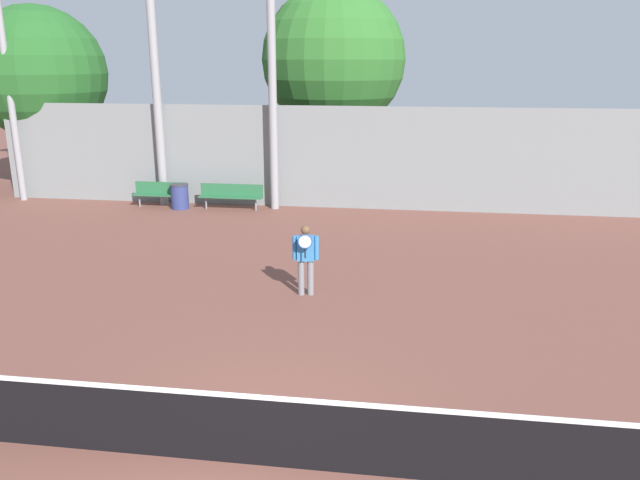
{
  "coord_description": "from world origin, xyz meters",
  "views": [
    {
      "loc": [
        1.84,
        -6.64,
        4.96
      ],
      "look_at": [
        -0.14,
        7.18,
        0.91
      ],
      "focal_mm": 35.0,
      "sensor_mm": 36.0,
      "label": 1
    }
  ],
  "objects_px": {
    "tennis_net": "(250,429)",
    "bench_courtside_far": "(159,192)",
    "bench_courtside_near": "(231,194)",
    "light_pole_center_back": "(151,7)",
    "trash_bin": "(180,196)",
    "tree_green_tall": "(39,74)",
    "tree_green_broad": "(334,60)",
    "light_pole_far_right": "(271,9)",
    "tennis_player": "(306,256)"
  },
  "relations": [
    {
      "from": "tennis_net",
      "to": "light_pole_far_right",
      "type": "height_order",
      "value": "light_pole_far_right"
    },
    {
      "from": "bench_courtside_far",
      "to": "trash_bin",
      "type": "relative_size",
      "value": 2.09
    },
    {
      "from": "tennis_player",
      "to": "tree_green_tall",
      "type": "distance_m",
      "value": 16.24
    },
    {
      "from": "tennis_net",
      "to": "bench_courtside_far",
      "type": "distance_m",
      "value": 15.15
    },
    {
      "from": "bench_courtside_near",
      "to": "trash_bin",
      "type": "bearing_deg",
      "value": -175.9
    },
    {
      "from": "tennis_net",
      "to": "bench_courtside_far",
      "type": "height_order",
      "value": "tennis_net"
    },
    {
      "from": "light_pole_center_back",
      "to": "trash_bin",
      "type": "distance_m",
      "value": 6.25
    },
    {
      "from": "tennis_player",
      "to": "tree_green_tall",
      "type": "bearing_deg",
      "value": 131.81
    },
    {
      "from": "light_pole_center_back",
      "to": "trash_bin",
      "type": "relative_size",
      "value": 13.91
    },
    {
      "from": "tennis_player",
      "to": "light_pole_far_right",
      "type": "xyz_separation_m",
      "value": [
        -2.41,
        7.97,
        5.62
      ]
    },
    {
      "from": "tennis_player",
      "to": "tree_green_tall",
      "type": "height_order",
      "value": "tree_green_tall"
    },
    {
      "from": "tennis_player",
      "to": "bench_courtside_far",
      "type": "bearing_deg",
      "value": 122.43
    },
    {
      "from": "light_pole_far_right",
      "to": "light_pole_center_back",
      "type": "bearing_deg",
      "value": 178.58
    },
    {
      "from": "bench_courtside_near",
      "to": "tree_green_broad",
      "type": "bearing_deg",
      "value": 58.77
    },
    {
      "from": "bench_courtside_near",
      "to": "light_pole_center_back",
      "type": "relative_size",
      "value": 0.18
    },
    {
      "from": "tree_green_broad",
      "to": "tennis_net",
      "type": "bearing_deg",
      "value": -86.23
    },
    {
      "from": "bench_courtside_near",
      "to": "tree_green_tall",
      "type": "bearing_deg",
      "value": 161.9
    },
    {
      "from": "bench_courtside_far",
      "to": "tree_green_broad",
      "type": "height_order",
      "value": "tree_green_broad"
    },
    {
      "from": "bench_courtside_far",
      "to": "light_pole_far_right",
      "type": "relative_size",
      "value": 0.16
    },
    {
      "from": "tennis_player",
      "to": "bench_courtside_near",
      "type": "relative_size",
      "value": 0.72
    },
    {
      "from": "trash_bin",
      "to": "tree_green_broad",
      "type": "height_order",
      "value": "tree_green_broad"
    },
    {
      "from": "bench_courtside_near",
      "to": "light_pole_center_back",
      "type": "xyz_separation_m",
      "value": [
        -2.6,
        0.46,
        6.05
      ]
    },
    {
      "from": "bench_courtside_far",
      "to": "tree_green_tall",
      "type": "bearing_deg",
      "value": 154.55
    },
    {
      "from": "bench_courtside_near",
      "to": "light_pole_far_right",
      "type": "bearing_deg",
      "value": 13.82
    },
    {
      "from": "tree_green_tall",
      "to": "tree_green_broad",
      "type": "relative_size",
      "value": 0.9
    },
    {
      "from": "tree_green_tall",
      "to": "tennis_net",
      "type": "bearing_deg",
      "value": -52.85
    },
    {
      "from": "light_pole_center_back",
      "to": "tennis_net",
      "type": "bearing_deg",
      "value": -64.41
    },
    {
      "from": "light_pole_far_right",
      "to": "trash_bin",
      "type": "xyz_separation_m",
      "value": [
        -3.23,
        -0.48,
        -6.07
      ]
    },
    {
      "from": "bench_courtside_near",
      "to": "tree_green_tall",
      "type": "distance_m",
      "value": 9.45
    },
    {
      "from": "tennis_net",
      "to": "tree_green_broad",
      "type": "distance_m",
      "value": 18.97
    },
    {
      "from": "tennis_net",
      "to": "light_pole_center_back",
      "type": "bearing_deg",
      "value": 115.59
    },
    {
      "from": "tennis_net",
      "to": "tennis_player",
      "type": "height_order",
      "value": "tennis_player"
    },
    {
      "from": "tree_green_broad",
      "to": "light_pole_far_right",
      "type": "bearing_deg",
      "value": -108.31
    },
    {
      "from": "tree_green_tall",
      "to": "trash_bin",
      "type": "bearing_deg",
      "value": -23.66
    },
    {
      "from": "trash_bin",
      "to": "tree_green_broad",
      "type": "xyz_separation_m",
      "value": [
        4.7,
        4.94,
        4.51
      ]
    },
    {
      "from": "light_pole_center_back",
      "to": "tennis_player",
      "type": "bearing_deg",
      "value": -51.4
    },
    {
      "from": "light_pole_far_right",
      "to": "light_pole_center_back",
      "type": "relative_size",
      "value": 0.96
    },
    {
      "from": "bench_courtside_near",
      "to": "bench_courtside_far",
      "type": "height_order",
      "value": "same"
    },
    {
      "from": "light_pole_far_right",
      "to": "trash_bin",
      "type": "distance_m",
      "value": 6.89
    },
    {
      "from": "bench_courtside_far",
      "to": "bench_courtside_near",
      "type": "bearing_deg",
      "value": 0.02
    },
    {
      "from": "tennis_player",
      "to": "light_pole_far_right",
      "type": "relative_size",
      "value": 0.14
    },
    {
      "from": "bench_courtside_near",
      "to": "light_pole_center_back",
      "type": "distance_m",
      "value": 6.6
    },
    {
      "from": "tennis_net",
      "to": "light_pole_far_right",
      "type": "relative_size",
      "value": 0.89
    },
    {
      "from": "trash_bin",
      "to": "tree_green_broad",
      "type": "distance_m",
      "value": 8.18
    },
    {
      "from": "light_pole_center_back",
      "to": "tree_green_tall",
      "type": "bearing_deg",
      "value": 158.34
    },
    {
      "from": "light_pole_far_right",
      "to": "tree_green_broad",
      "type": "height_order",
      "value": "light_pole_far_right"
    },
    {
      "from": "bench_courtside_far",
      "to": "light_pole_center_back",
      "type": "xyz_separation_m",
      "value": [
        -0.03,
        0.46,
        6.06
      ]
    },
    {
      "from": "tennis_net",
      "to": "bench_courtside_far",
      "type": "bearing_deg",
      "value": 116.23
    },
    {
      "from": "tennis_net",
      "to": "tree_green_tall",
      "type": "distance_m",
      "value": 20.78
    },
    {
      "from": "tennis_net",
      "to": "tennis_player",
      "type": "xyz_separation_m",
      "value": [
        -0.28,
        5.97,
        0.38
      ]
    }
  ]
}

